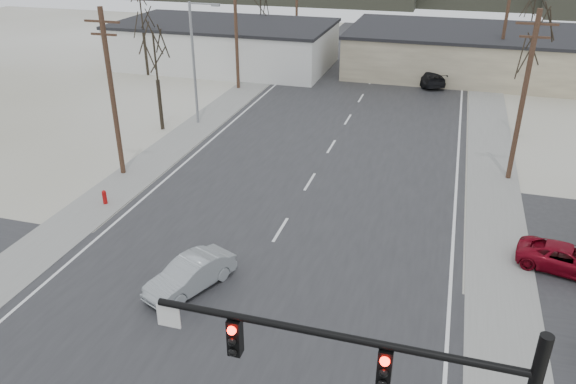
# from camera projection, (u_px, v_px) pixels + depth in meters

# --- Properties ---
(ground) EXTENTS (140.00, 140.00, 0.00)m
(ground) POSITION_uv_depth(u_px,v_px,m) (220.00, 330.00, 21.78)
(ground) COLOR silver
(ground) RESTS_ON ground
(main_road) EXTENTS (18.00, 110.00, 0.05)m
(main_road) POSITION_uv_depth(u_px,v_px,m) (314.00, 175.00, 34.67)
(main_road) COLOR #262528
(main_road) RESTS_ON ground
(cross_road) EXTENTS (90.00, 10.00, 0.04)m
(cross_road) POSITION_uv_depth(u_px,v_px,m) (220.00, 329.00, 21.77)
(cross_road) COLOR #262528
(cross_road) RESTS_ON ground
(sidewalk_left) EXTENTS (3.00, 90.00, 0.06)m
(sidewalk_left) POSITION_uv_depth(u_px,v_px,m) (192.00, 132.00, 41.65)
(sidewalk_left) COLOR gray
(sidewalk_left) RESTS_ON ground
(sidewalk_right) EXTENTS (3.00, 90.00, 0.06)m
(sidewalk_right) POSITION_uv_depth(u_px,v_px,m) (491.00, 164.00, 36.27)
(sidewalk_right) COLOR gray
(sidewalk_right) RESTS_ON ground
(fire_hydrant) EXTENTS (0.24, 0.24, 0.87)m
(fire_hydrant) POSITION_uv_depth(u_px,v_px,m) (105.00, 197.00, 31.05)
(fire_hydrant) COLOR #A50C0C
(fire_hydrant) RESTS_ON ground
(building_left_far) EXTENTS (22.30, 12.30, 4.50)m
(building_left_far) POSITION_uv_depth(u_px,v_px,m) (225.00, 44.00, 59.24)
(building_left_far) COLOR silver
(building_left_far) RESTS_ON ground
(building_right_far) EXTENTS (26.30, 14.30, 4.30)m
(building_right_far) POSITION_uv_depth(u_px,v_px,m) (482.00, 52.00, 56.12)
(building_right_far) COLOR beige
(building_right_far) RESTS_ON ground
(upole_left_b) EXTENTS (2.20, 0.30, 10.00)m
(upole_left_b) POSITION_uv_depth(u_px,v_px,m) (112.00, 92.00, 32.70)
(upole_left_b) COLOR #4E3024
(upole_left_b) RESTS_ON ground
(upole_left_c) EXTENTS (2.20, 0.30, 10.00)m
(upole_left_c) POSITION_uv_depth(u_px,v_px,m) (236.00, 31.00, 49.90)
(upole_left_c) COLOR #4E3024
(upole_left_c) RESTS_ON ground
(upole_left_d) EXTENTS (2.20, 0.30, 10.00)m
(upole_left_d) POSITION_uv_depth(u_px,v_px,m) (297.00, 1.00, 67.10)
(upole_left_d) COLOR #4E3024
(upole_left_d) RESTS_ON ground
(upole_right_a) EXTENTS (2.20, 0.30, 10.00)m
(upole_right_a) POSITION_uv_depth(u_px,v_px,m) (524.00, 95.00, 32.02)
(upole_right_a) COLOR #4E3024
(upole_right_a) RESTS_ON ground
(upole_right_b) EXTENTS (2.20, 0.30, 10.00)m
(upole_right_b) POSITION_uv_depth(u_px,v_px,m) (505.00, 29.00, 50.94)
(upole_right_b) COLOR #4E3024
(upole_right_b) RESTS_ON ground
(streetlight_main) EXTENTS (2.40, 0.25, 9.00)m
(streetlight_main) POSITION_uv_depth(u_px,v_px,m) (196.00, 57.00, 41.19)
(streetlight_main) COLOR gray
(streetlight_main) RESTS_ON ground
(tree_left_near) EXTENTS (3.30, 3.30, 7.35)m
(tree_left_near) POSITION_uv_depth(u_px,v_px,m) (155.00, 60.00, 39.96)
(tree_left_near) COLOR #30281D
(tree_left_near) RESTS_ON ground
(tree_right_mid) EXTENTS (3.74, 3.74, 8.33)m
(tree_right_mid) POSITION_uv_depth(u_px,v_px,m) (532.00, 54.00, 38.34)
(tree_right_mid) COLOR #30281D
(tree_right_mid) RESTS_ON ground
(tree_right_far) EXTENTS (3.52, 3.52, 7.84)m
(tree_right_far) POSITION_uv_depth(u_px,v_px,m) (534.00, 7.00, 60.22)
(tree_right_far) COLOR #30281D
(tree_right_far) RESTS_ON ground
(tree_left_mid) EXTENTS (3.96, 3.96, 8.82)m
(tree_left_mid) POSITION_uv_depth(u_px,v_px,m) (141.00, 10.00, 53.82)
(tree_left_mid) COLOR #30281D
(tree_left_mid) RESTS_ON ground
(sedan_crossing) EXTENTS (3.01, 4.45, 1.39)m
(sedan_crossing) POSITION_uv_depth(u_px,v_px,m) (190.00, 275.00, 23.84)
(sedan_crossing) COLOR #8F9598
(sedan_crossing) RESTS_ON main_road
(car_far_a) EXTENTS (4.16, 5.70, 1.53)m
(car_far_a) POSITION_uv_depth(u_px,v_px,m) (427.00, 76.00, 53.01)
(car_far_a) COLOR black
(car_far_a) RESTS_ON main_road
(car_far_b) EXTENTS (2.62, 4.48, 1.43)m
(car_far_b) POSITION_uv_depth(u_px,v_px,m) (400.00, 26.00, 77.42)
(car_far_b) COLOR black
(car_far_b) RESTS_ON main_road
(car_parked_red) EXTENTS (4.58, 2.88, 1.18)m
(car_parked_red) POSITION_uv_depth(u_px,v_px,m) (567.00, 259.00, 25.15)
(car_parked_red) COLOR maroon
(car_parked_red) RESTS_ON parking_lot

